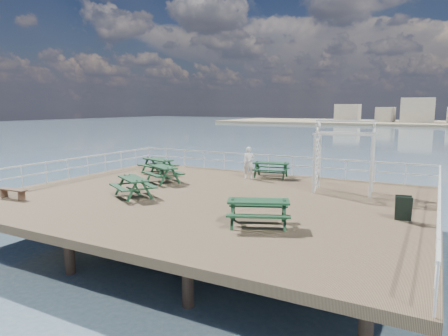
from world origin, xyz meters
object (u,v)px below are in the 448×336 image
trellis_arbor (344,161)px  picnic_table_d (133,183)px  picnic_table_e (258,207)px  picnic_table_b (163,171)px  flat_bench_far (12,191)px  picnic_table_c (271,167)px  person (249,163)px  picnic_table_a (158,163)px

trellis_arbor → picnic_table_d: bearing=-151.2°
picnic_table_e → trellis_arbor: (1.33, 6.58, 0.83)m
picnic_table_b → flat_bench_far: size_ratio=1.67×
picnic_table_c → person: person is taller
picnic_table_b → trellis_arbor: 8.96m
picnic_table_e → flat_bench_far: (-10.73, -1.37, -0.31)m
trellis_arbor → person: 5.44m
picnic_table_c → flat_bench_far: 12.69m
picnic_table_d → picnic_table_a: bearing=148.1°
picnic_table_c → person: (-0.91, -0.94, 0.27)m
picnic_table_a → picnic_table_c: (6.26, 1.97, -0.03)m
picnic_table_a → picnic_table_e: 11.48m
picnic_table_c → picnic_table_d: (-3.44, -7.36, 0.01)m
picnic_table_e → flat_bench_far: size_ratio=1.69×
picnic_table_d → flat_bench_far: size_ratio=1.67×
picnic_table_a → picnic_table_c: 6.56m
picnic_table_c → flat_bench_far: bearing=-136.5°
trellis_arbor → flat_bench_far: bearing=-151.7°
picnic_table_b → picnic_table_d: size_ratio=1.00×
trellis_arbor → picnic_table_e: bearing=-106.5°
picnic_table_c → flat_bench_far: (-7.70, -10.08, -0.28)m
picnic_table_c → picnic_table_e: picnic_table_e is taller
picnic_table_c → trellis_arbor: 4.93m
picnic_table_e → person: (-3.94, 7.78, 0.24)m
picnic_table_d → picnic_table_e: bearing=18.7°
picnic_table_a → picnic_table_b: picnic_table_a is taller
flat_bench_far → picnic_table_c: bearing=49.3°
trellis_arbor → picnic_table_c: bearing=148.8°
picnic_table_a → trellis_arbor: (10.62, -0.17, 0.83)m
person → flat_bench_far: bearing=-141.9°
picnic_table_d → trellis_arbor: (7.80, 5.23, 0.85)m
picnic_table_e → picnic_table_d: bearing=144.9°
picnic_table_a → picnic_table_d: bearing=-45.6°
picnic_table_e → person: bearing=93.5°
picnic_table_a → picnic_table_e: bearing=-19.2°
picnic_table_c → trellis_arbor: size_ratio=0.65×
picnic_table_b → picnic_table_e: 8.76m
picnic_table_b → trellis_arbor: trellis_arbor is taller
picnic_table_b → picnic_table_c: picnic_table_b is taller
picnic_table_d → flat_bench_far: (-4.26, -2.72, -0.29)m
flat_bench_far → person: 11.40m
picnic_table_d → person: (2.53, 6.43, 0.26)m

